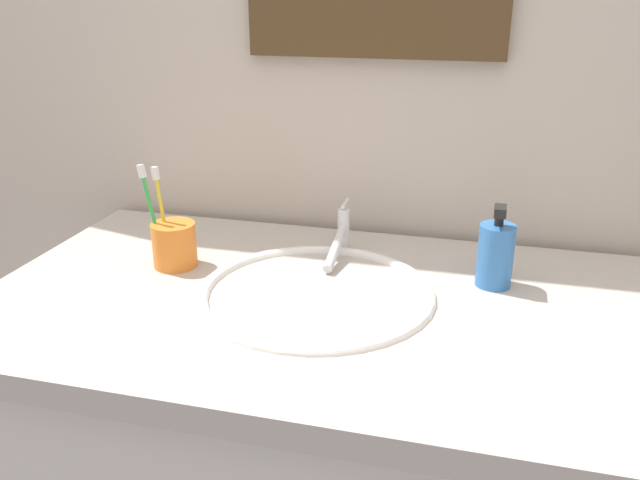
{
  "coord_description": "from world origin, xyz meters",
  "views": [
    {
      "loc": [
        0.24,
        -0.98,
        1.4
      ],
      "look_at": [
        -0.03,
        0.04,
        0.99
      ],
      "focal_mm": 36.87,
      "sensor_mm": 36.0,
      "label": 1
    }
  ],
  "objects_px": {
    "toothbrush_yellow": "(162,209)",
    "soap_dispenser": "(496,254)",
    "faucet": "(340,236)",
    "toothbrush_green": "(151,208)",
    "toothbrush_cup": "(174,245)"
  },
  "relations": [
    {
      "from": "toothbrush_yellow",
      "to": "soap_dispenser",
      "type": "xyz_separation_m",
      "value": [
        0.61,
        0.06,
        -0.05
      ]
    },
    {
      "from": "toothbrush_cup",
      "to": "toothbrush_green",
      "type": "height_order",
      "value": "toothbrush_green"
    },
    {
      "from": "faucet",
      "to": "soap_dispenser",
      "type": "xyz_separation_m",
      "value": [
        0.3,
        -0.07,
        0.02
      ]
    },
    {
      "from": "toothbrush_cup",
      "to": "toothbrush_green",
      "type": "distance_m",
      "value": 0.08
    },
    {
      "from": "faucet",
      "to": "toothbrush_cup",
      "type": "distance_m",
      "value": 0.32
    },
    {
      "from": "toothbrush_cup",
      "to": "toothbrush_yellow",
      "type": "height_order",
      "value": "toothbrush_yellow"
    },
    {
      "from": "faucet",
      "to": "toothbrush_green",
      "type": "relative_size",
      "value": 0.91
    },
    {
      "from": "toothbrush_yellow",
      "to": "soap_dispenser",
      "type": "distance_m",
      "value": 0.62
    },
    {
      "from": "toothbrush_cup",
      "to": "toothbrush_yellow",
      "type": "relative_size",
      "value": 0.46
    },
    {
      "from": "faucet",
      "to": "toothbrush_cup",
      "type": "height_order",
      "value": "faucet"
    },
    {
      "from": "toothbrush_green",
      "to": "toothbrush_cup",
      "type": "bearing_deg",
      "value": 6.82
    },
    {
      "from": "toothbrush_cup",
      "to": "toothbrush_green",
      "type": "bearing_deg",
      "value": -173.18
    },
    {
      "from": "toothbrush_green",
      "to": "soap_dispenser",
      "type": "xyz_separation_m",
      "value": [
        0.63,
        0.07,
        -0.05
      ]
    },
    {
      "from": "toothbrush_green",
      "to": "soap_dispenser",
      "type": "distance_m",
      "value": 0.63
    },
    {
      "from": "toothbrush_cup",
      "to": "soap_dispenser",
      "type": "distance_m",
      "value": 0.59
    }
  ]
}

